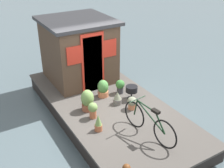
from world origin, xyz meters
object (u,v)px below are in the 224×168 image
object	(u,v)px
houseboat_cabin	(79,50)
bicycle	(149,122)
potted_plant_thyme	(103,89)
potted_plant_basil	(117,98)
potted_plant_geranium	(120,86)
potted_plant_mint	(132,103)
potted_plant_fern	(87,100)
potted_plant_ivy	(93,109)
charcoal_grill	(132,90)
potted_plant_succulent	(98,123)

from	to	relation	value
houseboat_cabin	bicycle	world-z (taller)	houseboat_cabin
potted_plant_thyme	potted_plant_basil	bearing A→B (deg)	-167.55
bicycle	potted_plant_geranium	size ratio (longest dim) A/B	3.92
bicycle	potted_plant_basil	bearing A→B (deg)	-4.81
potted_plant_geranium	potted_plant_mint	bearing A→B (deg)	167.97
potted_plant_thyme	potted_plant_fern	bearing A→B (deg)	121.11
potted_plant_ivy	potted_plant_mint	xyz separation A→B (m)	(-0.16, -1.10, -0.05)
potted_plant_ivy	potted_plant_geranium	bearing A→B (deg)	-59.93
potted_plant_thyme	potted_plant_fern	distance (m)	0.83
potted_plant_geranium	charcoal_grill	distance (m)	0.47
potted_plant_ivy	potted_plant_fern	xyz separation A→B (m)	(0.41, -0.05, 0.04)
potted_plant_fern	charcoal_grill	distance (m)	1.35
potted_plant_succulent	charcoal_grill	world-z (taller)	potted_plant_succulent
potted_plant_mint	charcoal_grill	size ratio (longest dim) A/B	0.90
houseboat_cabin	potted_plant_ivy	bearing A→B (deg)	163.13
bicycle	potted_plant_succulent	bearing A→B (deg)	49.13
potted_plant_thyme	charcoal_grill	xyz separation A→B (m)	(-0.54, -0.63, 0.05)
potted_plant_geranium	charcoal_grill	bearing A→B (deg)	-167.80
bicycle	potted_plant_thyme	xyz separation A→B (m)	(2.16, -0.00, -0.13)
potted_plant_mint	potted_plant_succulent	bearing A→B (deg)	107.47
bicycle	potted_plant_mint	size ratio (longest dim) A/B	4.60
houseboat_cabin	potted_plant_fern	bearing A→B (deg)	161.13
potted_plant_geranium	potted_plant_succulent	bearing A→B (deg)	132.28
potted_plant_ivy	potted_plant_fern	world-z (taller)	potted_plant_fern
charcoal_grill	potted_plant_thyme	bearing A→B (deg)	49.17
houseboat_cabin	potted_plant_ivy	distance (m)	2.49
potted_plant_ivy	bicycle	bearing A→B (deg)	-150.16
potted_plant_succulent	potted_plant_fern	world-z (taller)	potted_plant_fern
houseboat_cabin	potted_plant_mint	xyz separation A→B (m)	(-2.44, -0.41, -0.80)
charcoal_grill	potted_plant_basil	bearing A→B (deg)	94.87
potted_plant_thyme	potted_plant_succulent	bearing A→B (deg)	147.04
potted_plant_basil	potted_plant_thyme	bearing A→B (deg)	12.45
potted_plant_succulent	potted_plant_geranium	world-z (taller)	potted_plant_succulent
bicycle	potted_plant_mint	world-z (taller)	bicycle
potted_plant_mint	potted_plant_geranium	bearing A→B (deg)	-12.03
potted_plant_ivy	potted_plant_basil	world-z (taller)	potted_plant_ivy
potted_plant_geranium	potted_plant_thyme	size ratio (longest dim) A/B	0.81
potted_plant_ivy	charcoal_grill	distance (m)	1.42
potted_plant_fern	potted_plant_basil	xyz separation A→B (m)	(-0.16, -0.84, -0.11)
houseboat_cabin	potted_plant_thyme	bearing A→B (deg)	-177.09
bicycle	potted_plant_geranium	xyz separation A→B (m)	(2.07, -0.53, -0.14)
bicycle	charcoal_grill	distance (m)	1.74
potted_plant_ivy	potted_plant_thyme	bearing A→B (deg)	-42.39
potted_plant_fern	potted_plant_basil	bearing A→B (deg)	-100.47
potted_plant_geranium	potted_plant_thyme	world-z (taller)	potted_plant_thyme
potted_plant_succulent	potted_plant_ivy	bearing A→B (deg)	-13.84
potted_plant_succulent	potted_plant_geranium	distance (m)	1.93
houseboat_cabin	potted_plant_succulent	world-z (taller)	houseboat_cabin
houseboat_cabin	charcoal_grill	bearing A→B (deg)	-160.52
bicycle	potted_plant_geranium	bearing A→B (deg)	-14.41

